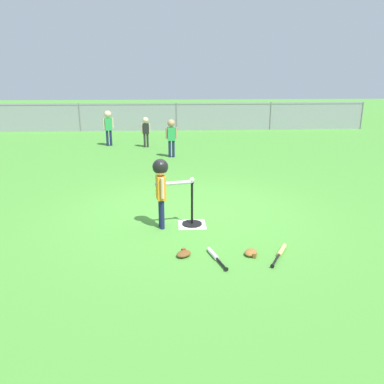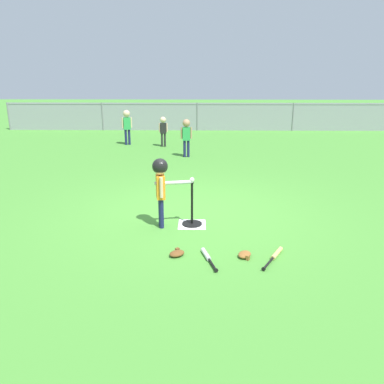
{
  "view_description": "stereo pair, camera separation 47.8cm",
  "coord_description": "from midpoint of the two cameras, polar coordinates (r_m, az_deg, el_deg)",
  "views": [
    {
      "loc": [
        -0.38,
        -6.48,
        2.35
      ],
      "look_at": [
        -0.01,
        -0.58,
        0.55
      ],
      "focal_mm": 36.77,
      "sensor_mm": 36.0,
      "label": 1
    },
    {
      "loc": [
        0.1,
        -6.49,
        2.35
      ],
      "look_at": [
        -0.01,
        -0.58,
        0.55
      ],
      "focal_mm": 36.77,
      "sensor_mm": 36.0,
      "label": 2
    }
  ],
  "objects": [
    {
      "name": "glove_near_bats",
      "position": [
        5.31,
        0.4,
        -8.92
      ],
      "size": [
        0.27,
        0.27,
        0.07
      ],
      "color": "brown",
      "rests_on": "ground_plane"
    },
    {
      "name": "home_plate",
      "position": [
        6.36,
        2.16,
        -4.74
      ],
      "size": [
        0.44,
        0.44,
        0.01
      ],
      "primitive_type": "cube",
      "color": "white",
      "rests_on": "ground_plane"
    },
    {
      "name": "outfield_fence",
      "position": [
        16.78,
        1.6,
        11.0
      ],
      "size": [
        16.06,
        0.06,
        1.15
      ],
      "color": "slate",
      "rests_on": "ground_plane"
    },
    {
      "name": "fielder_near_left",
      "position": [
        13.47,
        -8.42,
        9.92
      ],
      "size": [
        0.33,
        0.23,
        1.16
      ],
      "color": "#191E4C",
      "rests_on": "ground_plane"
    },
    {
      "name": "batter_child",
      "position": [
        6.03,
        -2.28,
        1.9
      ],
      "size": [
        0.63,
        0.31,
        1.11
      ],
      "color": "#191E4C",
      "rests_on": "ground_plane"
    },
    {
      "name": "fielder_deep_left",
      "position": [
        13.0,
        -3.14,
        9.31
      ],
      "size": [
        0.29,
        0.19,
        0.98
      ],
      "color": "#262626",
      "rests_on": "ground_plane"
    },
    {
      "name": "batting_tee",
      "position": [
        6.32,
        2.17,
        -3.8
      ],
      "size": [
        0.32,
        0.32,
        0.71
      ],
      "color": "black",
      "rests_on": "ground_plane"
    },
    {
      "name": "fielder_deep_right",
      "position": [
        11.33,
        0.4,
        8.57
      ],
      "size": [
        0.32,
        0.22,
        1.09
      ],
      "color": "#191E4C",
      "rests_on": "ground_plane"
    },
    {
      "name": "spare_bat_wood",
      "position": [
        5.43,
        14.48,
        -8.93
      ],
      "size": [
        0.38,
        0.63,
        0.06
      ],
      "color": "#DBB266",
      "rests_on": "ground_plane"
    },
    {
      "name": "spare_bat_silver",
      "position": [
        5.25,
        4.87,
        -9.34
      ],
      "size": [
        0.22,
        0.61,
        0.06
      ],
      "color": "silver",
      "rests_on": "ground_plane"
    },
    {
      "name": "ground_plane",
      "position": [
        6.9,
        2.2,
        -2.98
      ],
      "size": [
        60.0,
        60.0,
        0.0
      ],
      "primitive_type": "plane",
      "color": "#478C33"
    },
    {
      "name": "baseball_on_tee",
      "position": [
        6.12,
        2.24,
        1.76
      ],
      "size": [
        0.07,
        0.07,
        0.07
      ],
      "primitive_type": "sphere",
      "color": "white",
      "rests_on": "batting_tee"
    },
    {
      "name": "glove_by_plate",
      "position": [
        5.36,
        10.23,
        -8.97
      ],
      "size": [
        0.24,
        0.27,
        0.07
      ],
      "color": "brown",
      "rests_on": "ground_plane"
    }
  ]
}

